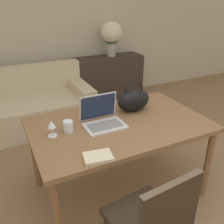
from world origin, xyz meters
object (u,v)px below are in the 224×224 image
couch (21,109)px  flower_vase (111,35)px  drinking_glass (68,126)px  wine_glass (51,126)px  handbag (133,100)px  laptop (102,117)px  chair (153,221)px

couch → flower_vase: bearing=14.0°
couch → drinking_glass: bearing=-83.2°
wine_glass → couch: bearing=92.3°
drinking_glass → flower_vase: bearing=56.2°
couch → drinking_glass: drinking_glass is taller
flower_vase → handbag: bearing=-110.4°
laptop → flower_vase: bearing=62.0°
couch → laptop: laptop is taller
couch → handbag: 1.93m
chair → couch: bearing=95.1°
flower_vase → wine_glass: bearing=-126.1°
laptop → wine_glass: bearing=-177.0°
laptop → wine_glass: laptop is taller
drinking_glass → wine_glass: (-0.13, -0.01, 0.05)m
wine_glass → laptop: bearing=3.0°
chair → flower_vase: 3.30m
wine_glass → handbag: handbag is taller
laptop → drinking_glass: laptop is taller
couch → drinking_glass: (0.21, -1.73, 0.52)m
drinking_glass → handbag: bearing=10.3°
drinking_glass → couch: bearing=96.8°
drinking_glass → wine_glass: bearing=-175.1°
couch → laptop: 1.88m
couch → laptop: (0.51, -1.72, 0.54)m
laptop → flower_vase: 2.44m
chair → drinking_glass: (-0.26, 0.87, 0.30)m
laptop → drinking_glass: 0.30m
couch → wine_glass: 1.84m
wine_glass → handbag: size_ratio=0.42×
couch → drinking_glass: 1.82m
couch → drinking_glass: size_ratio=20.22×
handbag → couch: bearing=119.0°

